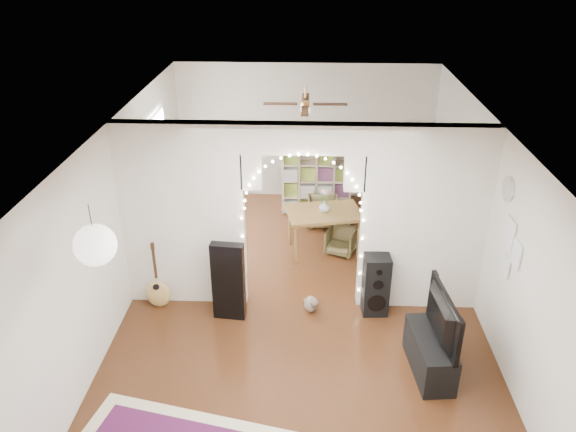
{
  "coord_description": "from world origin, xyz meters",
  "views": [
    {
      "loc": [
        0.08,
        -6.86,
        4.84
      ],
      "look_at": [
        -0.21,
        0.3,
        1.23
      ],
      "focal_mm": 35.0,
      "sensor_mm": 36.0,
      "label": 1
    }
  ],
  "objects_px": {
    "acoustic_guitar": "(157,284)",
    "dining_table": "(324,215)",
    "dining_chair_right": "(323,212)",
    "floor_speaker": "(376,285)",
    "dining_chair_left": "(341,241)",
    "bookcase": "(317,180)",
    "media_console": "(430,354)"
  },
  "relations": [
    {
      "from": "floor_speaker",
      "to": "media_console",
      "type": "bearing_deg",
      "value": -68.83
    },
    {
      "from": "floor_speaker",
      "to": "dining_chair_left",
      "type": "distance_m",
      "value": 1.73
    },
    {
      "from": "media_console",
      "to": "dining_chair_right",
      "type": "bearing_deg",
      "value": 102.17
    },
    {
      "from": "dining_table",
      "to": "dining_chair_right",
      "type": "xyz_separation_m",
      "value": [
        0.01,
        0.99,
        -0.42
      ]
    },
    {
      "from": "media_console",
      "to": "dining_table",
      "type": "relative_size",
      "value": 0.75
    },
    {
      "from": "dining_chair_left",
      "to": "bookcase",
      "type": "bearing_deg",
      "value": 123.64
    },
    {
      "from": "bookcase",
      "to": "dining_chair_left",
      "type": "distance_m",
      "value": 1.67
    },
    {
      "from": "bookcase",
      "to": "dining_chair_left",
      "type": "relative_size",
      "value": 2.83
    },
    {
      "from": "dining_chair_right",
      "to": "bookcase",
      "type": "bearing_deg",
      "value": 100.77
    },
    {
      "from": "acoustic_guitar",
      "to": "bookcase",
      "type": "bearing_deg",
      "value": 38.08
    },
    {
      "from": "dining_table",
      "to": "acoustic_guitar",
      "type": "bearing_deg",
      "value": -156.01
    },
    {
      "from": "media_console",
      "to": "dining_chair_right",
      "type": "xyz_separation_m",
      "value": [
        -1.25,
        3.87,
        0.01
      ]
    },
    {
      "from": "bookcase",
      "to": "dining_chair_right",
      "type": "height_order",
      "value": "bookcase"
    },
    {
      "from": "bookcase",
      "to": "dining_chair_right",
      "type": "distance_m",
      "value": 0.68
    },
    {
      "from": "bookcase",
      "to": "acoustic_guitar",
      "type": "bearing_deg",
      "value": -110.04
    },
    {
      "from": "acoustic_guitar",
      "to": "dining_chair_left",
      "type": "relative_size",
      "value": 1.88
    },
    {
      "from": "acoustic_guitar",
      "to": "dining_chair_left",
      "type": "height_order",
      "value": "acoustic_guitar"
    },
    {
      "from": "acoustic_guitar",
      "to": "dining_table",
      "type": "relative_size",
      "value": 0.67
    },
    {
      "from": "dining_table",
      "to": "dining_chair_left",
      "type": "relative_size",
      "value": 2.79
    },
    {
      "from": "floor_speaker",
      "to": "dining_chair_right",
      "type": "height_order",
      "value": "floor_speaker"
    },
    {
      "from": "media_console",
      "to": "bookcase",
      "type": "relative_size",
      "value": 0.74
    },
    {
      "from": "floor_speaker",
      "to": "dining_chair_left",
      "type": "bearing_deg",
      "value": 99.87
    },
    {
      "from": "acoustic_guitar",
      "to": "dining_table",
      "type": "xyz_separation_m",
      "value": [
        2.39,
        1.69,
        0.29
      ]
    },
    {
      "from": "acoustic_guitar",
      "to": "dining_chair_right",
      "type": "bearing_deg",
      "value": 31.65
    },
    {
      "from": "media_console",
      "to": "dining_table",
      "type": "distance_m",
      "value": 3.17
    },
    {
      "from": "dining_table",
      "to": "dining_chair_right",
      "type": "height_order",
      "value": "dining_table"
    },
    {
      "from": "acoustic_guitar",
      "to": "dining_chair_left",
      "type": "distance_m",
      "value": 3.17
    },
    {
      "from": "media_console",
      "to": "floor_speaker",
      "type": "bearing_deg",
      "value": 109.25
    },
    {
      "from": "floor_speaker",
      "to": "bookcase",
      "type": "distance_m",
      "value": 3.33
    },
    {
      "from": "bookcase",
      "to": "dining_table",
      "type": "height_order",
      "value": "bookcase"
    },
    {
      "from": "floor_speaker",
      "to": "bookcase",
      "type": "height_order",
      "value": "bookcase"
    },
    {
      "from": "acoustic_guitar",
      "to": "dining_chair_right",
      "type": "relative_size",
      "value": 1.56
    }
  ]
}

